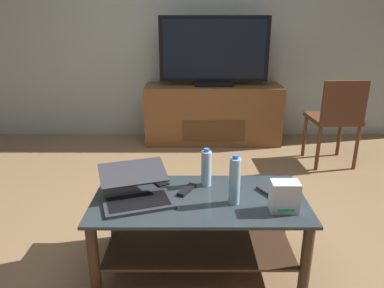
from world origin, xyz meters
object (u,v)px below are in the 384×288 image
at_px(media_cabinet, 214,114).
at_px(soundbar_remote, 269,192).
at_px(water_bottle_near, 208,168).
at_px(water_bottle_far, 236,181).
at_px(television, 216,53).
at_px(cell_phone, 161,181).
at_px(laptop, 138,190).
at_px(dining_chair, 338,116).
at_px(tv_remote, 188,190).
at_px(coffee_table, 200,220).
at_px(router_box, 286,197).

height_order(media_cabinet, soundbar_remote, media_cabinet).
xyz_separation_m(water_bottle_near, soundbar_remote, (0.36, -0.12, -0.10)).
bearing_deg(water_bottle_far, television, 89.69).
bearing_deg(cell_phone, laptop, -150.66).
relative_size(media_cabinet, dining_chair, 1.78).
distance_m(water_bottle_far, tv_remote, 0.32).
height_order(coffee_table, water_bottle_near, water_bottle_near).
distance_m(coffee_table, tv_remote, 0.19).
distance_m(media_cabinet, laptop, 2.38).
distance_m(coffee_table, router_box, 0.52).
height_order(dining_chair, cell_phone, dining_chair).
bearing_deg(television, water_bottle_near, -94.32).
relative_size(water_bottle_far, soundbar_remote, 1.79).
bearing_deg(tv_remote, water_bottle_far, -0.15).
height_order(coffee_table, cell_phone, cell_phone).
bearing_deg(tv_remote, television, 110.89).
bearing_deg(router_box, laptop, 171.22).
relative_size(cell_phone, tv_remote, 0.88).
xyz_separation_m(laptop, tv_remote, (0.28, 0.10, -0.05)).
relative_size(media_cabinet, water_bottle_far, 5.46).
bearing_deg(router_box, water_bottle_near, 142.36).
bearing_deg(water_bottle_near, laptop, -155.14).
relative_size(coffee_table, laptop, 2.56).
distance_m(water_bottle_near, water_bottle_far, 0.27).
distance_m(media_cabinet, dining_chair, 1.38).
distance_m(television, water_bottle_near, 2.16).
distance_m(television, water_bottle_far, 2.37).
distance_m(tv_remote, soundbar_remote, 0.47).
bearing_deg(soundbar_remote, cell_phone, 137.25).
bearing_deg(laptop, soundbar_remote, 5.35).
bearing_deg(media_cabinet, soundbar_remote, -84.94).
bearing_deg(router_box, dining_chair, 61.66).
bearing_deg(tv_remote, router_box, 4.75).
xyz_separation_m(media_cabinet, dining_chair, (1.16, -0.73, 0.17)).
height_order(coffee_table, tv_remote, tv_remote).
distance_m(coffee_table, laptop, 0.41).
bearing_deg(cell_phone, router_box, -61.87).
bearing_deg(coffee_table, tv_remote, 131.57).
height_order(water_bottle_far, tv_remote, water_bottle_far).
relative_size(laptop, water_bottle_near, 1.98).
relative_size(laptop, cell_phone, 3.40).
bearing_deg(laptop, tv_remote, 19.46).
height_order(media_cabinet, water_bottle_far, water_bottle_far).
xyz_separation_m(dining_chair, water_bottle_near, (-1.32, -1.38, 0.05)).
relative_size(media_cabinet, soundbar_remote, 9.77).
height_order(dining_chair, laptop, dining_chair).
bearing_deg(router_box, media_cabinet, 95.74).
height_order(television, laptop, television).
bearing_deg(soundbar_remote, tv_remote, 147.15).
relative_size(dining_chair, router_box, 5.21).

